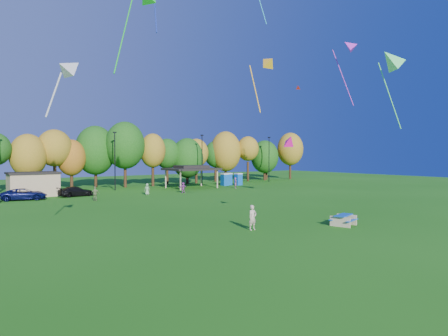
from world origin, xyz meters
TOP-DOWN VIEW (x-y plane):
  - ground at (0.00, 0.00)m, footprint 160.00×160.00m
  - tree_line at (-1.03, 45.51)m, footprint 93.57×10.55m
  - lamp_posts at (2.00, 40.00)m, footprint 64.50×0.25m
  - utility_building at (-10.00, 38.00)m, footprint 6.30×4.30m
  - pavilion at (14.00, 37.00)m, footprint 8.20×6.20m
  - porta_potties at (22.74, 37.89)m, footprint 3.75×2.49m
  - picnic_table at (5.67, -0.10)m, footprint 2.39×2.17m
  - kite_flyer at (-1.35, 2.66)m, footprint 0.69×0.46m
  - car_c at (-11.76, 33.87)m, footprint 5.57×3.49m
  - car_d at (-5.43, 34.49)m, footprint 4.82×2.57m
  - far_person_0 at (3.13, 30.78)m, footprint 0.79×0.52m
  - far_person_1 at (-4.98, 27.84)m, footprint 1.10×0.88m
  - far_person_4 at (19.64, 32.29)m, footprint 0.66×0.76m
  - far_person_5 at (8.67, 30.51)m, footprint 1.52×0.75m
  - kite_0 at (3.19, 3.45)m, footprint 1.39×1.63m
  - kite_2 at (14.83, 1.70)m, footprint 4.61×3.60m
  - kite_7 at (28.71, 27.06)m, footprint 1.37×1.46m
  - kite_9 at (4.50, 7.81)m, footprint 1.45×3.33m
  - kite_11 at (22.48, 12.33)m, footprint 3.55×4.41m
  - kite_15 at (-14.23, 2.60)m, footprint 2.30×1.49m

SIDE VIEW (x-z plane):
  - ground at x=0.00m, z-range 0.00..0.00m
  - picnic_table at x=5.67m, z-range 0.07..0.93m
  - car_d at x=-5.43m, z-range 0.00..1.33m
  - car_c at x=-11.76m, z-range 0.00..1.43m
  - far_person_5 at x=8.67m, z-range 0.00..1.57m
  - far_person_0 at x=3.13m, z-range 0.00..1.60m
  - far_person_1 at x=-4.98m, z-range 0.00..1.75m
  - far_person_4 at x=19.64m, z-range 0.00..1.76m
  - kite_flyer at x=-1.35m, z-range 0.00..1.86m
  - porta_potties at x=22.74m, z-range 0.01..2.19m
  - utility_building at x=-10.00m, z-range 0.01..3.26m
  - pavilion at x=14.00m, z-range 1.34..5.11m
  - lamp_posts at x=2.00m, z-range 0.36..9.45m
  - tree_line at x=-1.03m, z-range 0.34..11.49m
  - kite_0 at x=3.19m, z-range 6.06..7.44m
  - kite_15 at x=-14.23m, z-range 8.56..12.10m
  - kite_9 at x=4.50m, z-range 11.31..16.83m
  - kite_2 at x=14.83m, z-range 10.64..18.54m
  - kite_7 at x=28.71m, z-range 16.26..17.42m
  - kite_11 at x=22.48m, z-range 15.16..23.59m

